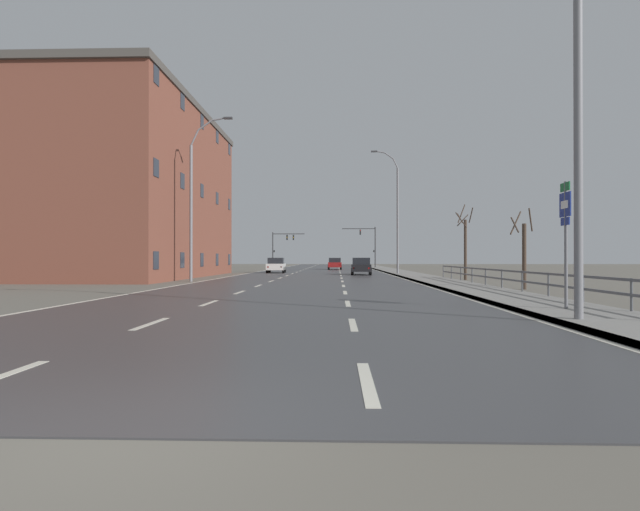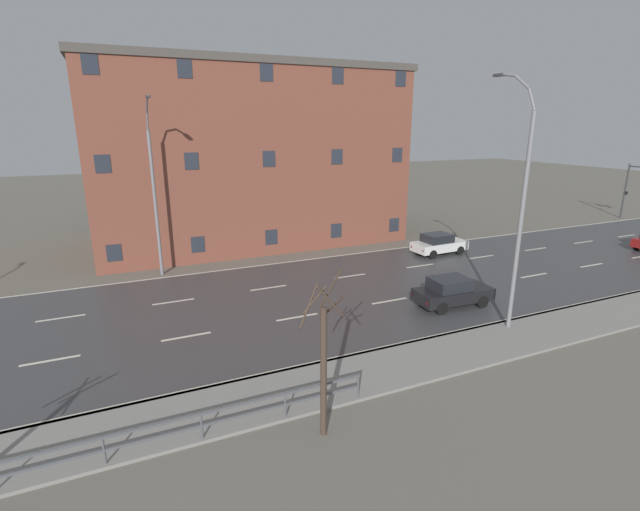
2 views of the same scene
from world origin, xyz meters
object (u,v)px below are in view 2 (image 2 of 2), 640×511
(street_lamp_midground, at_px, (519,211))
(street_lamp_left_bank, at_px, (155,193))
(car_mid_centre, at_px, (452,291))
(car_distant, at_px, (439,244))
(brick_building, at_px, (247,156))
(traffic_signal_left, at_px, (640,182))

(street_lamp_midground, relative_size, street_lamp_left_bank, 1.06)
(car_mid_centre, bearing_deg, car_distant, 148.35)
(street_lamp_left_bank, height_order, brick_building, brick_building)
(street_lamp_midground, height_order, street_lamp_left_bank, street_lamp_midground)
(street_lamp_left_bank, bearing_deg, car_distant, 80.78)
(street_lamp_left_bank, height_order, car_distant, street_lamp_left_bank)
(traffic_signal_left, distance_m, car_mid_centre, 33.77)
(brick_building, bearing_deg, street_lamp_left_bank, -46.71)
(street_lamp_left_bank, relative_size, car_mid_centre, 2.59)
(car_distant, bearing_deg, street_lamp_left_bank, -101.42)
(street_lamp_midground, bearing_deg, traffic_signal_left, 114.23)
(traffic_signal_left, xyz_separation_m, brick_building, (-8.17, -37.51, 3.04))
(street_lamp_midground, height_order, car_mid_centre, street_lamp_midground)
(street_lamp_left_bank, relative_size, car_distant, 2.60)
(street_lamp_left_bank, bearing_deg, car_mid_centre, 49.32)
(street_lamp_midground, bearing_deg, car_distant, 156.09)
(car_distant, relative_size, brick_building, 0.17)
(traffic_signal_left, xyz_separation_m, car_distant, (2.35, -26.08, -3.02))
(car_mid_centre, bearing_deg, traffic_signal_left, 111.33)
(traffic_signal_left, height_order, car_mid_centre, traffic_signal_left)
(street_lamp_midground, xyz_separation_m, car_distant, (-11.73, 5.20, -4.83))
(traffic_signal_left, bearing_deg, brick_building, -102.29)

